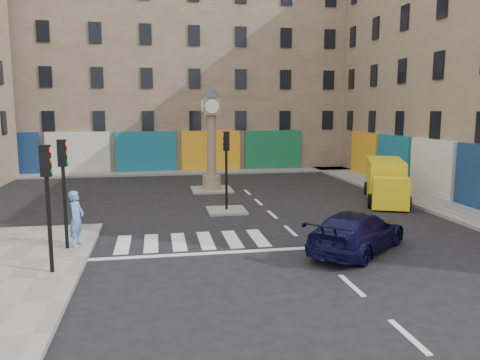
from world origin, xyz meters
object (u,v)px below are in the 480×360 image
object	(u,v)px
traffic_light_left_near	(47,188)
yellow_van	(386,181)
traffic_light_island	(226,158)
navy_sedan	(357,232)
clock_pillar	(211,132)
pedestrian_blue	(76,218)
traffic_light_left_far	(63,176)

from	to	relation	value
traffic_light_left_near	yellow_van	xyz separation A→B (m)	(15.13, 9.14, -1.56)
traffic_light_left_near	traffic_light_island	size ratio (longest dim) A/B	1.00
traffic_light_island	navy_sedan	distance (m)	8.07
clock_pillar	pedestrian_blue	bearing A→B (deg)	-118.33
navy_sedan	pedestrian_blue	size ratio (longest dim) A/B	2.48
clock_pillar	yellow_van	size ratio (longest dim) A/B	1.00
clock_pillar	traffic_light_island	bearing A→B (deg)	-90.00
clock_pillar	navy_sedan	size ratio (longest dim) A/B	1.27
traffic_light_left_near	traffic_light_island	xyz separation A→B (m)	(6.30, 7.80, -0.03)
traffic_light_left_near	yellow_van	size ratio (longest dim) A/B	0.61
traffic_light_left_far	clock_pillar	world-z (taller)	clock_pillar
traffic_light_left_near	clock_pillar	size ratio (longest dim) A/B	0.61
traffic_light_left_far	yellow_van	world-z (taller)	traffic_light_left_far
traffic_light_left_near	traffic_light_left_far	size ratio (longest dim) A/B	1.00
traffic_light_left_near	traffic_light_left_far	world-z (taller)	same
traffic_light_island	pedestrian_blue	bearing A→B (deg)	-139.44
pedestrian_blue	traffic_light_left_far	bearing A→B (deg)	146.94
traffic_light_left_far	traffic_light_island	xyz separation A→B (m)	(6.30, 5.40, -0.03)
navy_sedan	yellow_van	bearing A→B (deg)	-74.92
pedestrian_blue	traffic_light_island	bearing A→B (deg)	-33.99
pedestrian_blue	clock_pillar	bearing A→B (deg)	-12.88
navy_sedan	traffic_light_left_far	bearing A→B (deg)	38.23
traffic_light_island	yellow_van	world-z (taller)	traffic_light_island
clock_pillar	navy_sedan	bearing A→B (deg)	-75.04
traffic_light_left_far	pedestrian_blue	world-z (taller)	traffic_light_left_far
traffic_light_left_near	yellow_van	world-z (taller)	traffic_light_left_near
traffic_light_island	navy_sedan	xyz separation A→B (m)	(3.48, -7.03, -1.90)
traffic_light_island	yellow_van	size ratio (longest dim) A/B	0.61
traffic_light_left_far	yellow_van	size ratio (longest dim) A/B	0.61
yellow_van	navy_sedan	bearing A→B (deg)	-100.14
yellow_van	pedestrian_blue	distance (m)	16.18
traffic_light_left_far	clock_pillar	bearing A→B (deg)	61.06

